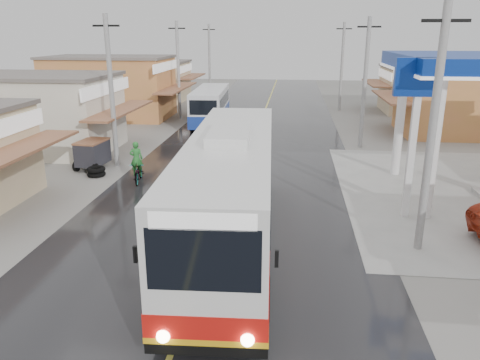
# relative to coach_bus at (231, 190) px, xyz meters

# --- Properties ---
(ground) EXTENTS (120.00, 120.00, 0.00)m
(ground) POSITION_rel_coach_bus_xyz_m (-0.59, 0.23, -1.96)
(ground) COLOR slate
(ground) RESTS_ON ground
(road) EXTENTS (12.00, 90.00, 0.02)m
(road) POSITION_rel_coach_bus_xyz_m (-0.59, 15.23, -1.95)
(road) COLOR black
(road) RESTS_ON ground
(centre_line) EXTENTS (0.15, 90.00, 0.01)m
(centre_line) POSITION_rel_coach_bus_xyz_m (-0.59, 15.23, -1.94)
(centre_line) COLOR #D8CC4C
(centre_line) RESTS_ON road
(shopfronts_left) EXTENTS (11.00, 44.00, 5.20)m
(shopfronts_left) POSITION_rel_coach_bus_xyz_m (-13.59, 18.23, -1.96)
(shopfronts_left) COLOR tan
(shopfronts_left) RESTS_ON ground
(utility_poles_left) EXTENTS (1.60, 50.00, 8.00)m
(utility_poles_left) POSITION_rel_coach_bus_xyz_m (-7.59, 16.23, -1.96)
(utility_poles_left) COLOR gray
(utility_poles_left) RESTS_ON ground
(utility_poles_right) EXTENTS (1.60, 36.00, 8.00)m
(utility_poles_right) POSITION_rel_coach_bus_xyz_m (6.41, 15.23, -1.96)
(utility_poles_right) COLOR gray
(utility_poles_right) RESTS_ON ground
(coach_bus) EXTENTS (3.47, 13.15, 4.07)m
(coach_bus) POSITION_rel_coach_bus_xyz_m (0.00, 0.00, 0.00)
(coach_bus) COLOR silver
(coach_bus) RESTS_ON road
(second_bus) EXTENTS (2.75, 8.66, 2.84)m
(second_bus) POSITION_rel_coach_bus_xyz_m (-4.50, 21.84, -0.43)
(second_bus) COLOR silver
(second_bus) RESTS_ON road
(cyclist) EXTENTS (1.01, 2.03, 2.09)m
(cyclist) POSITION_rel_coach_bus_xyz_m (-5.43, 6.42, -1.27)
(cyclist) COLOR black
(cyclist) RESTS_ON ground
(tricycle_near) EXTENTS (1.54, 2.17, 1.57)m
(tricycle_near) POSITION_rel_coach_bus_xyz_m (-8.64, 8.47, -1.06)
(tricycle_near) COLOR #26262D
(tricycle_near) RESTS_ON ground
(tyre_stack) EXTENTS (0.94, 0.94, 0.48)m
(tyre_stack) POSITION_rel_coach_bus_xyz_m (-7.93, 7.17, -1.72)
(tyre_stack) COLOR black
(tyre_stack) RESTS_ON ground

